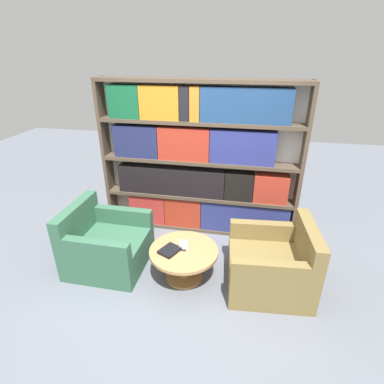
% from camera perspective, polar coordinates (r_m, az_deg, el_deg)
% --- Properties ---
extents(ground_plane, '(14.00, 14.00, 0.00)m').
position_cam_1_polar(ground_plane, '(3.77, -2.91, -18.44)').
color(ground_plane, slate).
extents(bookshelf, '(2.91, 0.30, 2.27)m').
position_cam_1_polar(bookshelf, '(4.41, 1.43, 5.69)').
color(bookshelf, silver).
rests_on(bookshelf, ground_plane).
extents(armchair_left, '(0.95, 0.91, 0.84)m').
position_cam_1_polar(armchair_left, '(4.14, -16.10, -9.78)').
color(armchair_left, '#336047').
rests_on(armchair_left, ground_plane).
extents(armchair_right, '(1.02, 0.99, 0.84)m').
position_cam_1_polar(armchair_right, '(3.78, 15.09, -13.43)').
color(armchair_right, olive).
rests_on(armchair_right, ground_plane).
extents(coffee_table, '(0.84, 0.84, 0.42)m').
position_cam_1_polar(coffee_table, '(3.75, -1.57, -12.42)').
color(coffee_table, '#AD7F4C').
rests_on(coffee_table, ground_plane).
extents(table_sign, '(0.11, 0.06, 0.14)m').
position_cam_1_polar(table_sign, '(3.65, -1.60, -10.20)').
color(table_sign, black).
rests_on(table_sign, coffee_table).
extents(stray_book, '(0.28, 0.30, 0.04)m').
position_cam_1_polar(stray_book, '(3.65, -4.28, -11.02)').
color(stray_book, black).
rests_on(stray_book, coffee_table).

